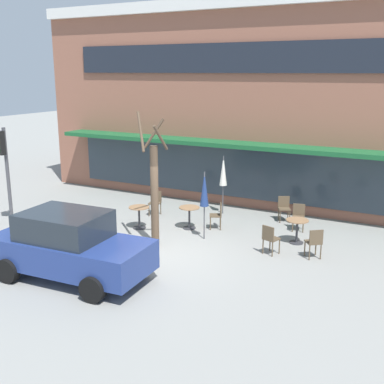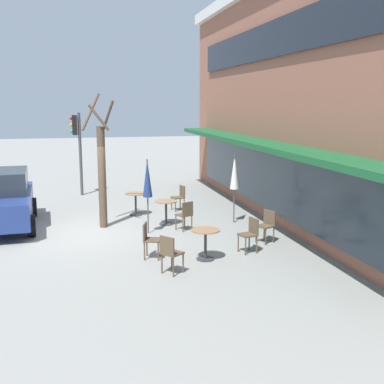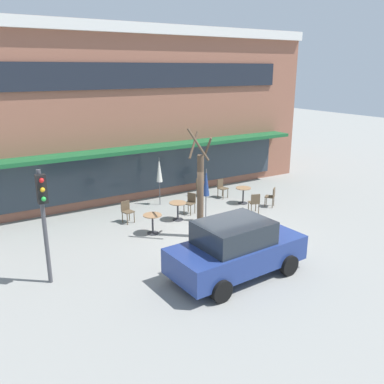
% 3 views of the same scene
% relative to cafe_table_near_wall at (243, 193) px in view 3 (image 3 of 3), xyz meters
% --- Properties ---
extents(ground_plane, '(80.00, 80.00, 0.00)m').
position_rel_cafe_table_near_wall_xyz_m(ground_plane, '(-3.26, -2.93, -0.52)').
color(ground_plane, gray).
extents(building_facade, '(18.43, 9.10, 7.93)m').
position_rel_cafe_table_near_wall_xyz_m(building_facade, '(-3.26, 7.04, 3.45)').
color(building_facade, '#935B47').
rests_on(building_facade, ground).
extents(cafe_table_near_wall, '(0.70, 0.70, 0.76)m').
position_rel_cafe_table_near_wall_xyz_m(cafe_table_near_wall, '(0.00, 0.00, 0.00)').
color(cafe_table_near_wall, '#333338').
rests_on(cafe_table_near_wall, ground).
extents(cafe_table_streetside, '(0.70, 0.70, 0.76)m').
position_rel_cafe_table_near_wall_xyz_m(cafe_table_streetside, '(-3.64, -0.30, 0.00)').
color(cafe_table_streetside, '#333338').
rests_on(cafe_table_streetside, ground).
extents(cafe_table_by_tree, '(0.70, 0.70, 0.76)m').
position_rel_cafe_table_near_wall_xyz_m(cafe_table_by_tree, '(-5.17, -1.07, 0.00)').
color(cafe_table_by_tree, '#333338').
rests_on(cafe_table_by_tree, ground).
extents(patio_umbrella_green_folded, '(0.28, 0.28, 2.20)m').
position_rel_cafe_table_near_wall_xyz_m(patio_umbrella_green_folded, '(-3.37, 1.86, 1.11)').
color(patio_umbrella_green_folded, '#4C4C51').
rests_on(patio_umbrella_green_folded, ground).
extents(patio_umbrella_cream_folded, '(0.28, 0.28, 2.20)m').
position_rel_cafe_table_near_wall_xyz_m(patio_umbrella_cream_folded, '(-2.73, -1.01, 1.11)').
color(patio_umbrella_cream_folded, '#4C4C51').
rests_on(patio_umbrella_cream_folded, ground).
extents(cafe_chair_0, '(0.50, 0.50, 0.89)m').
position_rel_cafe_table_near_wall_xyz_m(cafe_chair_0, '(-0.43, -1.32, 0.01)').
color(cafe_chair_0, brown).
rests_on(cafe_chair_0, ground).
extents(cafe_chair_1, '(0.48, 0.48, 0.89)m').
position_rel_cafe_table_near_wall_xyz_m(cafe_chair_1, '(-0.31, 1.27, 0.01)').
color(cafe_chair_1, brown).
rests_on(cafe_chair_1, ground).
extents(cafe_chair_2, '(0.56, 0.56, 0.89)m').
position_rel_cafe_table_near_wall_xyz_m(cafe_chair_2, '(0.79, -1.03, 0.01)').
color(cafe_chair_2, brown).
rests_on(cafe_chair_2, ground).
extents(cafe_chair_3, '(0.54, 0.54, 0.89)m').
position_rel_cafe_table_near_wall_xyz_m(cafe_chair_3, '(-2.78, 0.13, 0.01)').
color(cafe_chair_3, brown).
rests_on(cafe_chair_3, ground).
extents(cafe_chair_4, '(0.48, 0.48, 0.89)m').
position_rel_cafe_table_near_wall_xyz_m(cafe_chair_4, '(-5.53, 0.55, 0.01)').
color(cafe_chair_4, brown).
rests_on(cafe_chair_4, ground).
extents(cafe_chair_5, '(0.54, 0.54, 0.89)m').
position_rel_cafe_table_near_wall_xyz_m(cafe_chair_5, '(-1.05, 2.04, 0.01)').
color(cafe_chair_5, brown).
rests_on(cafe_chair_5, ground).
extents(parked_sedan, '(4.30, 2.21, 1.76)m').
position_rel_cafe_table_near_wall_xyz_m(parked_sedan, '(-4.47, -5.30, 0.36)').
color(parked_sedan, navy).
rests_on(parked_sedan, ground).
extents(street_tree, '(0.94, 1.01, 4.09)m').
position_rel_cafe_table_near_wall_xyz_m(street_tree, '(-3.80, -2.25, 1.23)').
color(street_tree, brown).
rests_on(street_tree, ground).
extents(traffic_light_pole, '(0.26, 0.44, 3.40)m').
position_rel_cafe_table_near_wall_xyz_m(traffic_light_pole, '(-9.35, -2.90, 1.78)').
color(traffic_light_pole, '#47474C').
rests_on(traffic_light_pole, ground).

